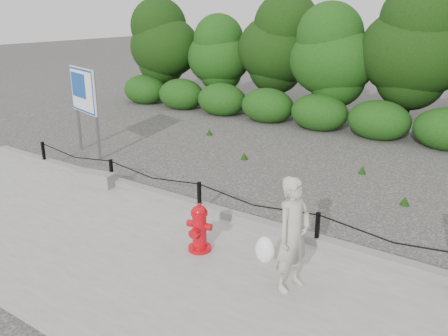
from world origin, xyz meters
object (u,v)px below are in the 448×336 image
object	(u,v)px
pedestrian	(291,235)
advertising_sign	(83,94)
concrete_block	(94,179)
fire_hydrant	(199,228)

from	to	relation	value
pedestrian	advertising_sign	bearing A→B (deg)	82.67
pedestrian	advertising_sign	distance (m)	8.23
pedestrian	advertising_sign	xyz separation A→B (m)	(-7.70, 2.79, 0.78)
concrete_block	pedestrian	bearing A→B (deg)	-11.65
fire_hydrant	concrete_block	xyz separation A→B (m)	(-3.79, 1.02, -0.24)
fire_hydrant	advertising_sign	size ratio (longest dim) A/B	0.35
pedestrian	fire_hydrant	bearing A→B (deg)	98.71
concrete_block	advertising_sign	bearing A→B (deg)	143.06
pedestrian	concrete_block	bearing A→B (deg)	90.90
concrete_block	advertising_sign	world-z (taller)	advertising_sign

